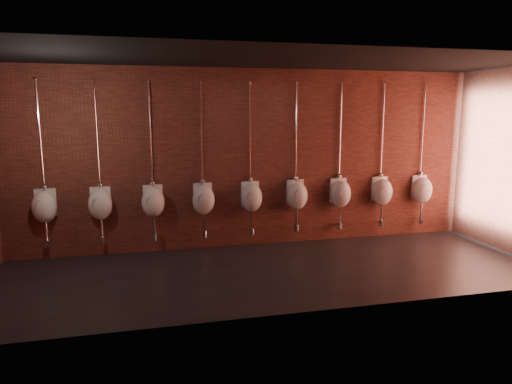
# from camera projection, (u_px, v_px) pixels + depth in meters

# --- Properties ---
(ground) EXTENTS (8.50, 8.50, 0.00)m
(ground) POSITION_uv_depth(u_px,v_px,m) (275.00, 271.00, 7.09)
(ground) COLOR black
(ground) RESTS_ON ground
(room_shell) EXTENTS (8.54, 3.04, 3.22)m
(room_shell) POSITION_uv_depth(u_px,v_px,m) (276.00, 142.00, 6.74)
(room_shell) COLOR black
(room_shell) RESTS_ON ground
(urinal_0) EXTENTS (0.42, 0.38, 2.72)m
(urinal_0) POSITION_uv_depth(u_px,v_px,m) (44.00, 206.00, 7.43)
(urinal_0) COLOR white
(urinal_0) RESTS_ON ground
(urinal_1) EXTENTS (0.42, 0.38, 2.72)m
(urinal_1) POSITION_uv_depth(u_px,v_px,m) (100.00, 204.00, 7.63)
(urinal_1) COLOR white
(urinal_1) RESTS_ON ground
(urinal_2) EXTENTS (0.42, 0.38, 2.72)m
(urinal_2) POSITION_uv_depth(u_px,v_px,m) (153.00, 201.00, 7.82)
(urinal_2) COLOR white
(urinal_2) RESTS_ON ground
(urinal_3) EXTENTS (0.42, 0.38, 2.72)m
(urinal_3) POSITION_uv_depth(u_px,v_px,m) (203.00, 199.00, 8.02)
(urinal_3) COLOR white
(urinal_3) RESTS_ON ground
(urinal_4) EXTENTS (0.42, 0.38, 2.72)m
(urinal_4) POSITION_uv_depth(u_px,v_px,m) (251.00, 197.00, 8.22)
(urinal_4) COLOR white
(urinal_4) RESTS_ON ground
(urinal_5) EXTENTS (0.42, 0.38, 2.72)m
(urinal_5) POSITION_uv_depth(u_px,v_px,m) (297.00, 195.00, 8.42)
(urinal_5) COLOR white
(urinal_5) RESTS_ON ground
(urinal_6) EXTENTS (0.42, 0.38, 2.72)m
(urinal_6) POSITION_uv_depth(u_px,v_px,m) (341.00, 193.00, 8.61)
(urinal_6) COLOR white
(urinal_6) RESTS_ON ground
(urinal_7) EXTENTS (0.42, 0.38, 2.72)m
(urinal_7) POSITION_uv_depth(u_px,v_px,m) (382.00, 191.00, 8.81)
(urinal_7) COLOR white
(urinal_7) RESTS_ON ground
(urinal_8) EXTENTS (0.42, 0.38, 2.72)m
(urinal_8) POSITION_uv_depth(u_px,v_px,m) (422.00, 189.00, 9.01)
(urinal_8) COLOR white
(urinal_8) RESTS_ON ground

